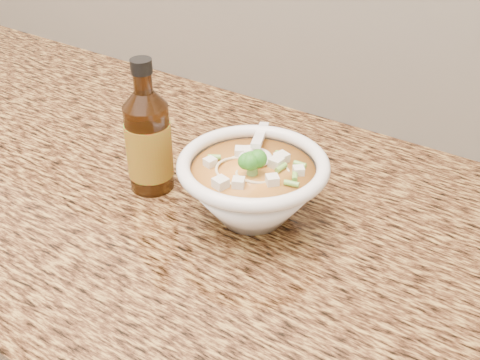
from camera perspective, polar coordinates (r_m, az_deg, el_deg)
The scene contains 4 objects.
cabinet at distance 1.27m, azimuth -10.97°, elevation -15.85°, with size 4.00×0.65×0.86m, color #311E0E.
counter_slab at distance 0.98m, azimuth -13.71°, elevation 1.65°, with size 4.00×0.68×0.04m, color #A47E3C.
soup_bowl at distance 0.78m, azimuth 1.23°, elevation -0.73°, with size 0.20×0.21×0.11m.
hot_sauce_bottle at distance 0.83m, azimuth -8.67°, elevation 3.59°, with size 0.07×0.07×0.19m.
Camera 1 is at (0.64, 1.13, 1.38)m, focal length 45.00 mm.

